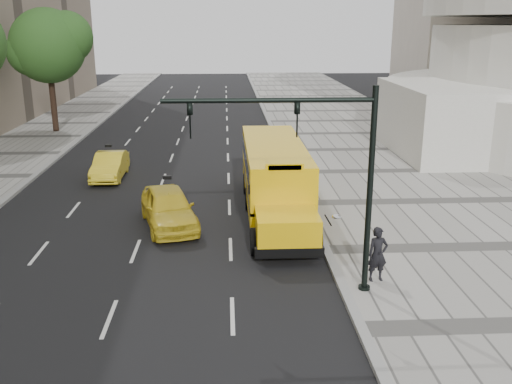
{
  "coord_description": "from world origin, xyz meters",
  "views": [
    {
      "loc": [
        2.39,
        -24.68,
        8.09
      ],
      "look_at": [
        3.5,
        -4.0,
        1.9
      ],
      "focal_mm": 40.0,
      "sensor_mm": 36.0,
      "label": 1
    }
  ],
  "objects_px": {
    "pedestrian": "(378,254)",
    "traffic_signal": "(323,166)",
    "school_bus": "(275,173)",
    "taxi_near": "(168,208)",
    "taxi_far": "(110,166)",
    "tree_c": "(49,45)"
  },
  "relations": [
    {
      "from": "school_bus",
      "to": "taxi_near",
      "type": "height_order",
      "value": "school_bus"
    },
    {
      "from": "traffic_signal",
      "to": "school_bus",
      "type": "bearing_deg",
      "value": 94.84
    },
    {
      "from": "pedestrian",
      "to": "school_bus",
      "type": "bearing_deg",
      "value": 102.02
    },
    {
      "from": "taxi_near",
      "to": "pedestrian",
      "type": "bearing_deg",
      "value": -53.72
    },
    {
      "from": "taxi_near",
      "to": "taxi_far",
      "type": "distance_m",
      "value": 8.66
    },
    {
      "from": "tree_c",
      "to": "taxi_far",
      "type": "distance_m",
      "value": 16.1
    },
    {
      "from": "pedestrian",
      "to": "traffic_signal",
      "type": "relative_size",
      "value": 0.28
    },
    {
      "from": "school_bus",
      "to": "taxi_near",
      "type": "xyz_separation_m",
      "value": [
        -4.5,
        -1.74,
        -0.96
      ]
    },
    {
      "from": "school_bus",
      "to": "traffic_signal",
      "type": "height_order",
      "value": "traffic_signal"
    },
    {
      "from": "pedestrian",
      "to": "taxi_near",
      "type": "bearing_deg",
      "value": 133.6
    },
    {
      "from": "tree_c",
      "to": "school_bus",
      "type": "xyz_separation_m",
      "value": [
        14.9,
        -19.55,
        -4.7
      ]
    },
    {
      "from": "pedestrian",
      "to": "traffic_signal",
      "type": "height_order",
      "value": "traffic_signal"
    },
    {
      "from": "school_bus",
      "to": "pedestrian",
      "type": "relative_size",
      "value": 6.49
    },
    {
      "from": "tree_c",
      "to": "traffic_signal",
      "type": "bearing_deg",
      "value": -60.64
    },
    {
      "from": "school_bus",
      "to": "traffic_signal",
      "type": "xyz_separation_m",
      "value": [
        0.69,
        -8.16,
        2.33
      ]
    },
    {
      "from": "taxi_far",
      "to": "traffic_signal",
      "type": "relative_size",
      "value": 0.66
    },
    {
      "from": "pedestrian",
      "to": "taxi_far",
      "type": "bearing_deg",
      "value": 121.8
    },
    {
      "from": "tree_c",
      "to": "taxi_near",
      "type": "height_order",
      "value": "tree_c"
    },
    {
      "from": "tree_c",
      "to": "pedestrian",
      "type": "height_order",
      "value": "tree_c"
    },
    {
      "from": "taxi_far",
      "to": "tree_c",
      "type": "bearing_deg",
      "value": 115.34
    },
    {
      "from": "tree_c",
      "to": "taxi_near",
      "type": "relative_size",
      "value": 1.92
    },
    {
      "from": "school_bus",
      "to": "taxi_near",
      "type": "bearing_deg",
      "value": -158.92
    }
  ]
}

